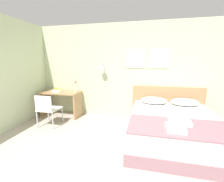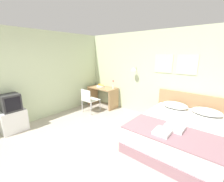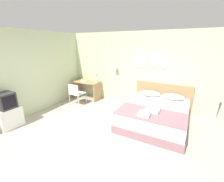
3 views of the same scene
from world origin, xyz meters
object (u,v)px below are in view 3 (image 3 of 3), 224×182
at_px(bed, 155,115).
at_px(flower_vase, 96,79).
at_px(headboard, 162,97).
at_px(throw_blanket, 150,114).
at_px(pillow_left, 150,93).
at_px(folded_towel_near_foot, 152,110).
at_px(folded_towel_mid_bed, 145,114).
at_px(pillow_right, 173,97).
at_px(television, 5,101).
at_px(fruit_bowl, 84,80).
at_px(desk_chair, 76,92).
at_px(desk, 87,87).
at_px(tv_stand, 9,118).

xyz_separation_m(bed, flower_vase, (-2.57, 0.84, 0.58)).
distance_m(headboard, throw_blanket, 1.69).
relative_size(pillow_left, folded_towel_near_foot, 1.83).
bearing_deg(headboard, bed, -90.00).
bearing_deg(headboard, folded_towel_mid_bed, -93.18).
bearing_deg(bed, pillow_right, 64.76).
distance_m(pillow_right, television, 4.83).
bearing_deg(fruit_bowl, television, -97.48).
distance_m(bed, folded_towel_mid_bed, 0.83).
relative_size(pillow_right, fruit_bowl, 2.19).
xyz_separation_m(pillow_left, desk_chair, (-2.57, -0.79, -0.14)).
relative_size(pillow_left, fruit_bowl, 2.19).
relative_size(desk, desk_chair, 1.36).
bearing_deg(folded_towel_near_foot, throw_blanket, -94.25).
height_order(headboard, television, television).
bearing_deg(fruit_bowl, folded_towel_mid_bed, -26.61).
xyz_separation_m(folded_towel_near_foot, television, (-3.51, -1.65, 0.18)).
relative_size(folded_towel_near_foot, desk_chair, 0.44).
bearing_deg(pillow_right, flower_vase, 178.88).
bearing_deg(folded_towel_near_foot, pillow_right, 73.95).
xyz_separation_m(folded_towel_mid_bed, desk, (-2.92, 1.53, -0.09)).
height_order(pillow_left, desk_chair, desk_chair).
xyz_separation_m(bed, folded_towel_near_foot, (0.01, -0.46, 0.33)).
xyz_separation_m(throw_blanket, folded_towel_near_foot, (0.01, 0.15, 0.04)).
distance_m(bed, desk, 3.13).
xyz_separation_m(throw_blanket, television, (-3.50, -1.50, 0.22)).
xyz_separation_m(pillow_left, television, (-3.13, -2.89, 0.15)).
height_order(folded_towel_near_foot, folded_towel_mid_bed, same).
height_order(bed, folded_towel_near_foot, folded_towel_near_foot).
xyz_separation_m(desk_chair, tv_stand, (-0.56, -2.10, -0.21)).
height_order(folded_towel_near_foot, tv_stand, folded_towel_near_foot).
height_order(bed, fruit_bowl, fruit_bowl).
distance_m(pillow_left, throw_blanket, 1.44).
bearing_deg(pillow_left, folded_towel_near_foot, -73.03).
relative_size(desk, fruit_bowl, 3.73).
relative_size(pillow_right, folded_towel_near_foot, 1.83).
height_order(bed, pillow_left, pillow_left).
bearing_deg(desk, tv_stand, -99.34).
bearing_deg(throw_blanket, tv_stand, -156.79).
relative_size(throw_blanket, folded_towel_near_foot, 4.71).
relative_size(folded_towel_near_foot, fruit_bowl, 1.19).
xyz_separation_m(folded_towel_near_foot, fruit_bowl, (-3.13, 1.22, 0.18)).
relative_size(pillow_left, throw_blanket, 0.39).
height_order(flower_vase, tv_stand, flower_vase).
xyz_separation_m(folded_towel_near_foot, flower_vase, (-2.58, 1.30, 0.25)).
height_order(folded_towel_near_foot, television, television).
bearing_deg(desk_chair, pillow_left, 17.08).
bearing_deg(throw_blanket, pillow_right, 75.15).
xyz_separation_m(bed, fruit_bowl, (-3.12, 0.76, 0.51)).
distance_m(headboard, desk, 3.04).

